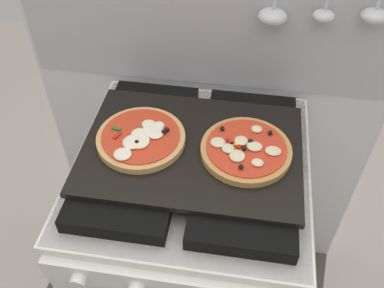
% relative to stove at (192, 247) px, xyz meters
% --- Properties ---
extents(kitchen_backsplash, '(1.10, 0.09, 1.55)m').
position_rel_stove_xyz_m(kitchen_backsplash, '(0.00, 0.34, 0.34)').
color(kitchen_backsplash, silver).
rests_on(kitchen_backsplash, ground_plane).
extents(stove, '(0.60, 0.64, 0.90)m').
position_rel_stove_xyz_m(stove, '(0.00, 0.00, 0.00)').
color(stove, white).
rests_on(stove, ground_plane).
extents(baking_tray, '(0.54, 0.38, 0.02)m').
position_rel_stove_xyz_m(baking_tray, '(0.00, 0.00, 0.46)').
color(baking_tray, black).
rests_on(baking_tray, stove).
extents(pizza_left, '(0.22, 0.22, 0.03)m').
position_rel_stove_xyz_m(pizza_left, '(-0.13, -0.00, 0.48)').
color(pizza_left, tan).
rests_on(pizza_left, baking_tray).
extents(pizza_right, '(0.22, 0.22, 0.03)m').
position_rel_stove_xyz_m(pizza_right, '(0.13, 0.00, 0.48)').
color(pizza_right, '#C18947').
rests_on(pizza_right, baking_tray).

